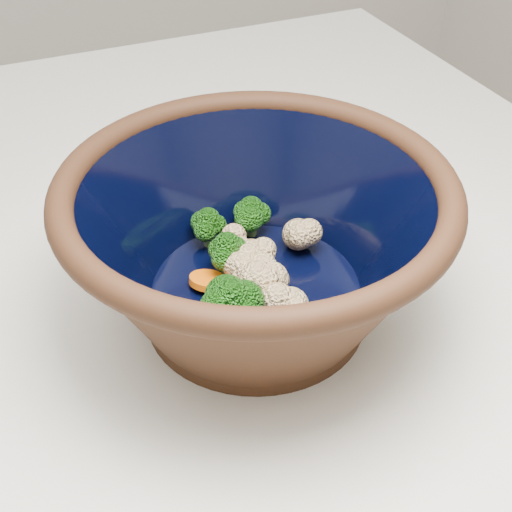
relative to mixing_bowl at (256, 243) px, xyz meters
name	(u,v)px	position (x,y,z in m)	size (l,w,h in m)	color
mixing_bowl	(256,243)	(0.00, 0.00, 0.00)	(0.38, 0.38, 0.14)	black
vegetable_pile	(247,265)	(-0.01, 0.01, -0.03)	(0.14, 0.16, 0.06)	#608442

